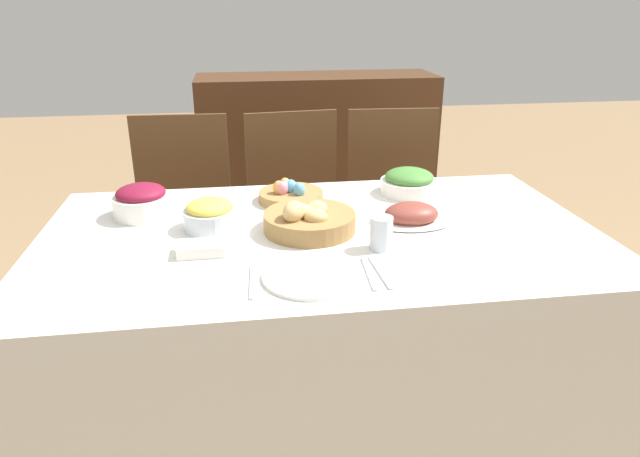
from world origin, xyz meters
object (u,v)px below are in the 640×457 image
Objects in this scene: chair_far_left at (183,218)px; dinner_plate at (311,276)px; egg_basket at (290,194)px; sideboard at (317,155)px; chair_far_center at (298,212)px; ham_platter at (411,215)px; butter_dish at (201,248)px; fork at (252,281)px; knife at (368,273)px; drinking_cup at (381,233)px; spoon at (380,273)px; green_salad_bowl at (409,182)px; bread_basket at (308,219)px; beet_salad_bowl at (142,201)px; chair_far_right at (395,207)px; pineapple_bowl at (210,215)px.

chair_far_left is 3.72× the size of dinner_plate.
egg_basket is at bearing -49.07° from chair_far_left.
chair_far_center is at bearing -102.75° from sideboard.
ham_platter is 0.66m from butter_dish.
fork is (0.27, -1.13, 0.24)m from chair_far_left.
knife is 0.17m from drinking_cup.
green_salad_bowl is at bearing 64.11° from spoon.
green_salad_bowl reaches higher than butter_dish.
drinking_cup is at bearing -54.53° from chair_far_left.
sideboard is 7.52× the size of spoon.
chair_far_center is at bearing 86.07° from bread_basket.
knife is 1.96× the size of drinking_cup.
beet_salad_bowl reaches higher than butter_dish.
ham_platter is 1.40× the size of fork.
fork is at bearing -55.43° from butter_dish.
sideboard is (0.23, 1.01, -0.01)m from chair_far_center.
chair_far_right is 1.21m from spoon.
chair_far_left reaches higher than green_salad_bowl.
chair_far_right is 0.85m from ham_platter.
fork is at bearing -74.33° from chair_far_left.
dinner_plate reaches higher than fork.
chair_far_right is 9.63× the size of drinking_cup.
egg_basket is 0.50m from beet_salad_bowl.
chair_far_right reaches higher than beet_salad_bowl.
beet_salad_bowl is (-0.52, 0.21, 0.01)m from bread_basket.
chair_far_right is 1.27m from dinner_plate.
beet_salad_bowl is 0.82m from knife.
dinner_plate is 1.32× the size of fork.
green_salad_bowl is (0.86, -0.51, 0.28)m from chair_far_left.
bread_basket is 1.12× the size of dinner_plate.
chair_far_right is (0.96, -0.00, 0.00)m from chair_far_left.
green_salad_bowl is (0.12, -1.52, 0.29)m from sideboard.
chair_far_left is 4.92× the size of fork.
butter_dish is at bearing -79.37° from chair_far_left.
chair_far_left is at bearing 110.65° from dinner_plate.
green_salad_bowl is at bearing -28.62° from chair_far_left.
spoon is at bearing 3.03° from knife.
bread_basket is 1.06× the size of ham_platter.
egg_basket is 0.35m from pineapple_bowl.
fork and spoon have the same top height.
beet_salad_bowl is 1.41× the size of butter_dish.
sideboard is at bearing 81.57° from dinner_plate.
drinking_cup reaches higher than knife.
chair_far_left is 1.26m from sideboard.
egg_basket is 1.35× the size of pineapple_bowl.
drinking_cup is at bearing -24.95° from pineapple_bowl.
ham_platter is 1.43× the size of beet_salad_bowl.
bread_basket reaches higher than egg_basket.
egg_basket reaches higher than knife.
chair_far_left is at bearing 128.95° from egg_basket.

